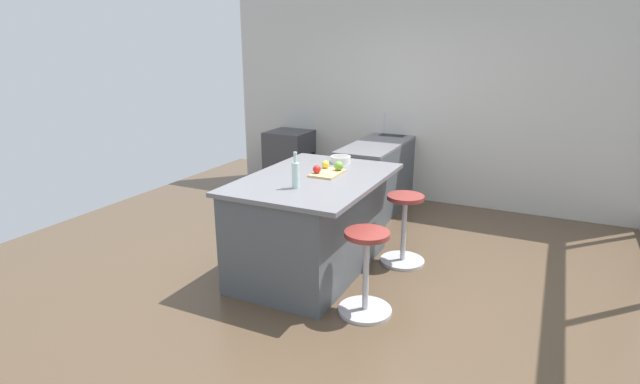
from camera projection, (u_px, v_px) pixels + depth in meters
name	position (u px, v px, depth m)	size (l,w,h in m)	color
ground_plane	(339.00, 274.00, 4.68)	(7.30, 7.30, 0.00)	brown
interior_partition_left	(420.00, 101.00, 6.60)	(0.12, 5.61, 2.74)	beige
sink_cabinet	(387.00, 169.00, 6.70)	(2.34, 0.60, 1.18)	#4C5156
oven_range	(290.00, 160.00, 7.34)	(0.60, 0.61, 0.87)	#38383D
kitchen_island	(311.00, 223.00, 4.66)	(1.69, 1.17, 0.94)	#4C5156
stool_by_window	(404.00, 231.00, 4.83)	(0.44, 0.44, 0.70)	#B7B7BC
stool_middle	(366.00, 275.00, 3.92)	(0.44, 0.44, 0.70)	#B7B7BC
cutting_board	(327.00, 173.00, 4.59)	(0.36, 0.24, 0.02)	tan
apple_green	(339.00, 166.00, 4.63)	(0.09, 0.09, 0.09)	#609E2D
apple_yellow	(326.00, 164.00, 4.72)	(0.08, 0.08, 0.08)	gold
apple_red	(317.00, 169.00, 4.53)	(0.08, 0.08, 0.08)	red
water_bottle	(295.00, 174.00, 4.11)	(0.06, 0.06, 0.31)	silver
fruit_bowl	(341.00, 159.00, 5.01)	(0.21, 0.21, 0.07)	silver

